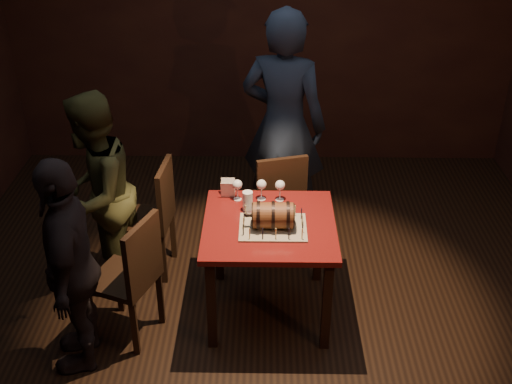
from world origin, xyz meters
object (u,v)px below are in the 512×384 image
(wine_glass_right, at_px, (280,186))
(chair_back, at_px, (278,199))
(barrel_cake, at_px, (273,215))
(wine_glass_mid, at_px, (261,185))
(pub_table, at_px, (269,237))
(chair_left_front, at_px, (132,273))
(pint_of_ale, at_px, (248,202))
(person_left_front, at_px, (71,266))
(person_left_rear, at_px, (95,195))
(wine_glass_left, at_px, (237,185))
(chair_left_rear, at_px, (154,212))
(person_back, at_px, (283,126))

(wine_glass_right, height_order, chair_back, chair_back)
(barrel_cake, bearing_deg, wine_glass_mid, 101.80)
(pub_table, height_order, chair_left_front, chair_left_front)
(pub_table, distance_m, wine_glass_mid, 0.39)
(pint_of_ale, xyz_separation_m, person_left_front, (-1.07, -0.66, -0.08))
(chair_left_front, relative_size, person_left_rear, 0.60)
(barrel_cake, height_order, wine_glass_mid, barrel_cake)
(barrel_cake, height_order, person_left_front, person_left_front)
(wine_glass_left, xyz_separation_m, chair_left_rear, (-0.65, 0.18, -0.35))
(pub_table, xyz_separation_m, chair_left_front, (-0.91, -0.27, -0.12))
(pub_table, height_order, wine_glass_left, wine_glass_left)
(pub_table, bearing_deg, chair_back, 84.32)
(wine_glass_right, bearing_deg, person_left_front, -148.29)
(barrel_cake, relative_size, chair_left_rear, 0.36)
(barrel_cake, xyz_separation_m, pint_of_ale, (-0.17, 0.22, -0.03))
(wine_glass_right, bearing_deg, person_back, 87.21)
(wine_glass_right, relative_size, chair_left_rear, 0.17)
(wine_glass_mid, distance_m, chair_back, 0.55)
(chair_back, height_order, chair_left_rear, same)
(chair_back, bearing_deg, pub_table, -95.68)
(pub_table, distance_m, person_left_front, 1.33)
(wine_glass_mid, distance_m, chair_left_rear, 0.91)
(person_back, relative_size, person_left_rear, 1.26)
(person_left_front, bearing_deg, wine_glass_left, 121.04)
(pub_table, height_order, person_left_front, person_left_front)
(chair_back, xyz_separation_m, chair_left_front, (-0.98, -0.99, 0.00))
(chair_left_front, bearing_deg, wine_glass_left, 40.92)
(wine_glass_mid, xyz_separation_m, chair_back, (0.13, 0.40, -0.34))
(pub_table, xyz_separation_m, person_back, (0.12, 1.14, 0.33))
(chair_left_front, distance_m, person_back, 1.80)
(wine_glass_mid, distance_m, pint_of_ale, 0.19)
(pint_of_ale, bearing_deg, barrel_cake, -52.11)
(chair_left_rear, height_order, person_left_rear, person_left_rear)
(pint_of_ale, relative_size, chair_back, 0.16)
(wine_glass_left, distance_m, person_left_front, 1.29)
(barrel_cake, bearing_deg, pint_of_ale, 127.89)
(wine_glass_left, distance_m, chair_left_front, 0.96)
(wine_glass_left, bearing_deg, pint_of_ale, -62.89)
(chair_left_rear, bearing_deg, chair_left_front, -92.02)
(chair_left_front, xyz_separation_m, person_left_rear, (-0.35, 0.60, 0.25))
(pint_of_ale, xyz_separation_m, chair_left_front, (-0.76, -0.43, -0.30))
(barrel_cake, height_order, wine_glass_left, barrel_cake)
(pub_table, distance_m, chair_left_rear, 1.02)
(person_left_rear, bearing_deg, chair_left_front, 43.11)
(wine_glass_mid, relative_size, person_back, 0.08)
(barrel_cake, height_order, person_back, person_back)
(pint_of_ale, bearing_deg, person_left_rear, 171.49)
(pint_of_ale, distance_m, person_left_front, 1.26)
(pub_table, xyz_separation_m, pint_of_ale, (-0.15, 0.16, 0.18))
(barrel_cake, bearing_deg, person_back, 85.56)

